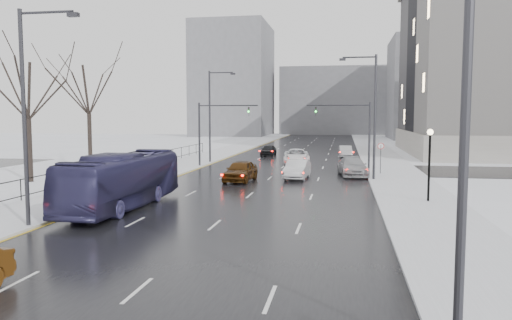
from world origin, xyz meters
The scene contains 26 objects.
road centered at (0.00, 60.00, 0.02)m, with size 16.00×150.00×0.04m, color black.
cross_road centered at (0.00, 48.00, 0.02)m, with size 130.00×10.00×0.04m, color black.
sidewalk_left centered at (-10.50, 60.00, 0.08)m, with size 5.00×150.00×0.16m, color silver.
sidewalk_right centered at (10.50, 60.00, 0.08)m, with size 5.00×150.00×0.16m, color silver.
park_strip centered at (-20.00, 60.00, 0.06)m, with size 14.00×150.00×0.12m, color white.
tree_park_d centered at (-17.80, 34.00, 0.00)m, with size 8.75×8.75×12.50m, color black, non-canonical shape.
tree_park_e centered at (-18.20, 44.00, 0.00)m, with size 9.45×9.45×13.50m, color black, non-canonical shape.
iron_fence centered at (-13.00, 30.00, 0.91)m, with size 0.06×70.00×1.30m.
streetlight_r_near centered at (8.17, 10.00, 5.62)m, with size 2.95×0.25×10.00m.
streetlight_r_mid centered at (8.17, 40.00, 5.62)m, with size 2.95×0.25×10.00m.
streetlight_l_near centered at (-8.17, 20.00, 5.62)m, with size 2.95×0.25×10.00m.
streetlight_l_far centered at (-8.17, 52.00, 5.62)m, with size 2.95×0.25×10.00m.
lamppost_r_mid centered at (11.00, 30.00, 2.94)m, with size 0.36×0.36×4.28m.
mast_signal_right centered at (7.33, 48.00, 4.11)m, with size 6.10×0.33×6.50m.
mast_signal_left centered at (-7.33, 48.00, 4.11)m, with size 6.10×0.33×6.50m.
no_uturn_sign centered at (9.20, 44.00, 2.30)m, with size 0.60×0.06×2.70m.
bldg_far_right centered at (28.00, 115.00, 11.00)m, with size 24.00×20.00×22.00m, color slate.
bldg_far_left centered at (-22.00, 125.00, 14.00)m, with size 18.00×22.00×28.00m, color slate.
bldg_far_center centered at (4.00, 140.00, 9.00)m, with size 30.00×18.00×18.00m, color slate.
bus centered at (-6.24, 25.47, 1.59)m, with size 2.60×11.13×3.10m, color #2E2B55.
sedan_center_near centered at (-2.00, 37.65, 0.87)m, with size 1.96×4.88×1.66m, color #42250B.
sedan_right_near centered at (2.27, 39.99, 0.82)m, with size 1.65×4.73×1.56m, color silver.
sedan_right_cross centered at (1.05, 52.30, 0.85)m, with size 2.68×5.80×1.61m, color white.
sedan_right_far centered at (6.79, 42.81, 0.83)m, with size 2.21×5.43×1.58m, color #9A9B9F.
sedan_center_far centered at (-3.50, 62.54, 0.75)m, with size 1.67×4.15×1.41m, color black.
sedan_right_distant centered at (6.24, 62.30, 0.74)m, with size 1.49×4.27×1.41m, color #AAAAAE.
Camera 1 is at (6.00, -0.63, 5.26)m, focal length 35.00 mm.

